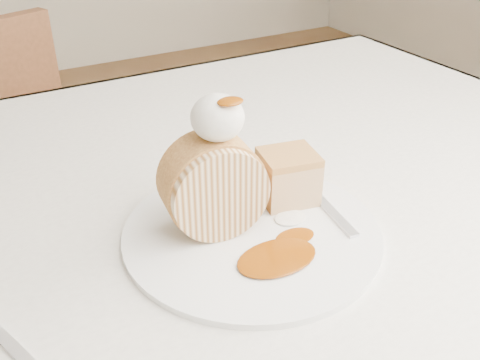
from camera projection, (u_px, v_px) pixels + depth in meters
table at (181, 244)px, 0.75m from camera, size 1.40×0.90×0.75m
plate at (252, 232)px, 0.62m from camera, size 0.35×0.35×0.01m
roulade_slice at (214, 186)px, 0.59m from camera, size 0.12×0.07×0.11m
cake_chunk at (288, 180)px, 0.66m from camera, size 0.08×0.07×0.05m
whipped_cream at (218, 118)px, 0.55m from camera, size 0.06×0.06×0.05m
caramel_drizzle at (230, 95)px, 0.53m from camera, size 0.03×0.02×0.01m
caramel_pool at (277, 258)px, 0.57m from camera, size 0.10×0.08×0.00m
fork at (327, 207)px, 0.65m from camera, size 0.05×0.18×0.00m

